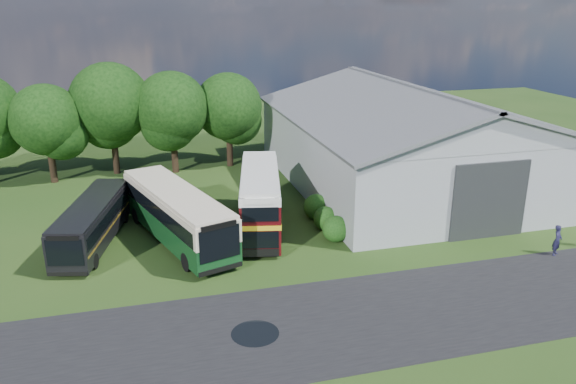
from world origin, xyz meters
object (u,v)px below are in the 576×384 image
object	(u,v)px
bus_dark_single	(93,222)
bus_green_single	(177,214)
storage_shed	(404,133)
bus_maroon_double	(260,200)
visitor_a	(557,240)

from	to	relation	value
bus_dark_single	bus_green_single	bearing A→B (deg)	4.03
storage_shed	bus_maroon_double	world-z (taller)	storage_shed
storage_shed	bus_green_single	size ratio (longest dim) A/B	2.02
storage_shed	bus_dark_single	distance (m)	25.07
storage_shed	bus_green_single	bearing A→B (deg)	-158.71
bus_dark_single	bus_maroon_double	bearing A→B (deg)	11.00
storage_shed	bus_green_single	world-z (taller)	storage_shed
bus_green_single	bus_maroon_double	distance (m)	5.42
storage_shed	bus_dark_single	world-z (taller)	storage_shed
bus_green_single	visitor_a	size ratio (longest dim) A/B	6.55
bus_green_single	bus_dark_single	size ratio (longest dim) A/B	1.21
bus_dark_single	visitor_a	xyz separation A→B (m)	(26.55, -8.90, -0.51)
bus_dark_single	visitor_a	distance (m)	28.00
bus_maroon_double	visitor_a	world-z (taller)	bus_maroon_double
bus_green_single	bus_maroon_double	size ratio (longest dim) A/B	1.25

